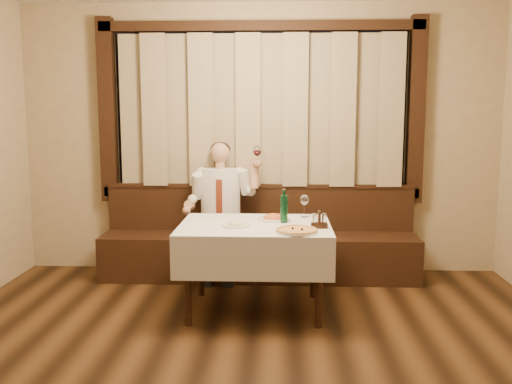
{
  "coord_description": "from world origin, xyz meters",
  "views": [
    {
      "loc": [
        0.2,
        -3.01,
        1.72
      ],
      "look_at": [
        0.0,
        1.9,
        1.0
      ],
      "focal_mm": 40.0,
      "sensor_mm": 36.0,
      "label": 1
    }
  ],
  "objects_px": {
    "dining_table": "(255,236)",
    "seated_man": "(220,200)",
    "pasta_red": "(274,215)",
    "pizza": "(297,230)",
    "banquette": "(259,247)",
    "cruet_caddy": "(319,222)",
    "green_bottle": "(284,208)",
    "pasta_cream": "(236,222)"
  },
  "relations": [
    {
      "from": "dining_table",
      "to": "seated_man",
      "type": "relative_size",
      "value": 0.92
    },
    {
      "from": "pasta_red",
      "to": "seated_man",
      "type": "relative_size",
      "value": 0.21
    },
    {
      "from": "pizza",
      "to": "banquette",
      "type": "bearing_deg",
      "value": 104.33
    },
    {
      "from": "banquette",
      "to": "cruet_caddy",
      "type": "relative_size",
      "value": 22.52
    },
    {
      "from": "banquette",
      "to": "pizza",
      "type": "distance_m",
      "value": 1.46
    },
    {
      "from": "dining_table",
      "to": "pizza",
      "type": "bearing_deg",
      "value": -42.67
    },
    {
      "from": "dining_table",
      "to": "pasta_red",
      "type": "height_order",
      "value": "pasta_red"
    },
    {
      "from": "dining_table",
      "to": "seated_man",
      "type": "xyz_separation_m",
      "value": [
        -0.39,
        0.93,
        0.16
      ]
    },
    {
      "from": "dining_table",
      "to": "seated_man",
      "type": "distance_m",
      "value": 1.02
    },
    {
      "from": "pizza",
      "to": "green_bottle",
      "type": "height_order",
      "value": "green_bottle"
    },
    {
      "from": "pasta_red",
      "to": "seated_man",
      "type": "bearing_deg",
      "value": 125.92
    },
    {
      "from": "dining_table",
      "to": "pizza",
      "type": "xyz_separation_m",
      "value": [
        0.34,
        -0.32,
        0.12
      ]
    },
    {
      "from": "pasta_cream",
      "to": "cruet_caddy",
      "type": "height_order",
      "value": "cruet_caddy"
    },
    {
      "from": "banquette",
      "to": "cruet_caddy",
      "type": "bearing_deg",
      "value": -65.56
    },
    {
      "from": "banquette",
      "to": "cruet_caddy",
      "type": "xyz_separation_m",
      "value": [
        0.53,
        -1.17,
        0.5
      ]
    },
    {
      "from": "pizza",
      "to": "seated_man",
      "type": "height_order",
      "value": "seated_man"
    },
    {
      "from": "pizza",
      "to": "pasta_red",
      "type": "distance_m",
      "value": 0.53
    },
    {
      "from": "dining_table",
      "to": "pasta_red",
      "type": "xyz_separation_m",
      "value": [
        0.15,
        0.18,
        0.15
      ]
    },
    {
      "from": "banquette",
      "to": "pizza",
      "type": "relative_size",
      "value": 9.28
    },
    {
      "from": "pizza",
      "to": "cruet_caddy",
      "type": "height_order",
      "value": "cruet_caddy"
    },
    {
      "from": "pasta_red",
      "to": "green_bottle",
      "type": "relative_size",
      "value": 1.0
    },
    {
      "from": "seated_man",
      "to": "pasta_cream",
      "type": "bearing_deg",
      "value": -77.19
    },
    {
      "from": "pasta_cream",
      "to": "green_bottle",
      "type": "height_order",
      "value": "green_bottle"
    },
    {
      "from": "banquette",
      "to": "pasta_cream",
      "type": "bearing_deg",
      "value": -97.85
    },
    {
      "from": "pizza",
      "to": "green_bottle",
      "type": "distance_m",
      "value": 0.41
    },
    {
      "from": "pizza",
      "to": "seated_man",
      "type": "bearing_deg",
      "value": 120.35
    },
    {
      "from": "pasta_cream",
      "to": "pasta_red",
      "type": "bearing_deg",
      "value": 42.4
    },
    {
      "from": "seated_man",
      "to": "pizza",
      "type": "bearing_deg",
      "value": -59.65
    },
    {
      "from": "pizza",
      "to": "pasta_cream",
      "type": "distance_m",
      "value": 0.54
    },
    {
      "from": "banquette",
      "to": "pasta_cream",
      "type": "relative_size",
      "value": 13.85
    },
    {
      "from": "pasta_cream",
      "to": "seated_man",
      "type": "relative_size",
      "value": 0.17
    },
    {
      "from": "dining_table",
      "to": "green_bottle",
      "type": "distance_m",
      "value": 0.34
    },
    {
      "from": "pasta_red",
      "to": "green_bottle",
      "type": "xyz_separation_m",
      "value": [
        0.09,
        -0.11,
        0.08
      ]
    },
    {
      "from": "cruet_caddy",
      "to": "green_bottle",
      "type": "bearing_deg",
      "value": 139.01
    },
    {
      "from": "pasta_cream",
      "to": "green_bottle",
      "type": "relative_size",
      "value": 0.8
    },
    {
      "from": "pasta_red",
      "to": "banquette",
      "type": "bearing_deg",
      "value": 100.41
    },
    {
      "from": "green_bottle",
      "to": "seated_man",
      "type": "height_order",
      "value": "seated_man"
    },
    {
      "from": "banquette",
      "to": "pasta_red",
      "type": "xyz_separation_m",
      "value": [
        0.15,
        -0.84,
        0.49
      ]
    },
    {
      "from": "pasta_cream",
      "to": "pizza",
      "type": "bearing_deg",
      "value": -23.52
    },
    {
      "from": "dining_table",
      "to": "pasta_red",
      "type": "bearing_deg",
      "value": 49.91
    },
    {
      "from": "dining_table",
      "to": "seated_man",
      "type": "bearing_deg",
      "value": 112.64
    },
    {
      "from": "banquette",
      "to": "cruet_caddy",
      "type": "distance_m",
      "value": 1.37
    }
  ]
}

